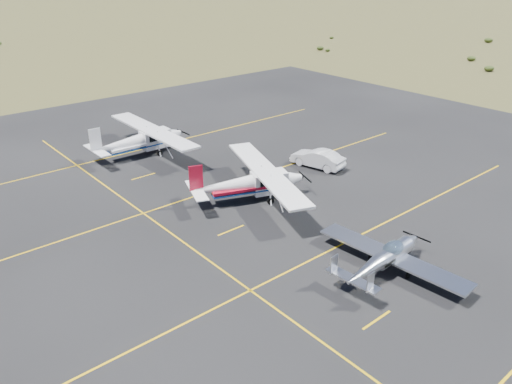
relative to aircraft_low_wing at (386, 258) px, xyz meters
name	(u,v)px	position (x,y,z in m)	size (l,w,h in m)	color
ground	(359,265)	(-0.45, 1.33, -0.91)	(1600.00, 1600.00, 0.00)	#383D1C
apron	(273,219)	(-0.45, 8.33, -0.91)	(72.00, 72.00, 0.02)	black
aircraft_low_wing	(386,258)	(0.00, 0.00, 0.00)	(6.30, 8.77, 1.90)	silver
aircraft_cessna	(250,182)	(0.16, 11.40, 0.44)	(8.45, 11.80, 3.05)	white
aircraft_plain	(140,140)	(-1.33, 24.08, 0.47)	(7.36, 12.27, 3.12)	white
sedan	(318,158)	(8.15, 12.60, -0.18)	(1.52, 4.37, 1.44)	silver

